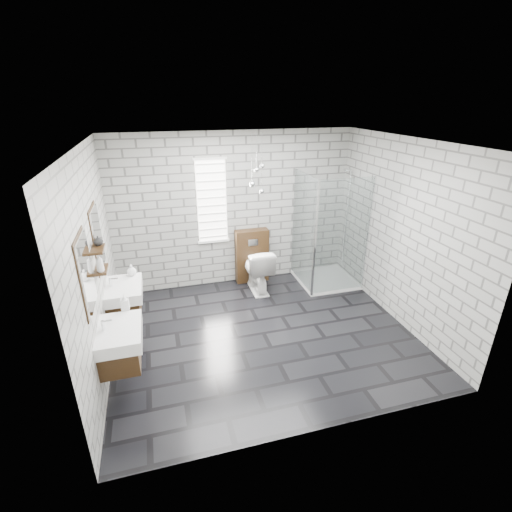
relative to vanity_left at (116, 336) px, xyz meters
name	(u,v)px	position (x,y,z in m)	size (l,w,h in m)	color
floor	(264,334)	(1.91, 0.63, -0.77)	(4.20, 3.60, 0.02)	black
ceiling	(265,141)	(1.91, 0.63, 1.95)	(4.20, 3.60, 0.02)	white
wall_back	(235,211)	(1.91, 2.44, 0.59)	(4.20, 0.02, 2.70)	#9A9A95
wall_front	(323,322)	(1.91, -1.18, 0.59)	(4.20, 0.02, 2.70)	#9A9A95
wall_left	(94,266)	(-0.20, 0.63, 0.59)	(0.02, 3.60, 2.70)	#9A9A95
wall_right	(402,234)	(4.02, 0.63, 0.59)	(0.02, 3.60, 2.70)	#9A9A95
vanity_left	(116,336)	(0.00, 0.00, 0.00)	(0.47, 0.70, 1.57)	#392411
vanity_right	(121,292)	(0.00, 1.05, 0.00)	(0.47, 0.70, 1.57)	#392411
shelf_lower	(101,270)	(-0.12, 0.58, 0.56)	(0.14, 0.30, 0.03)	#392411
shelf_upper	(97,249)	(-0.12, 0.58, 0.82)	(0.14, 0.30, 0.03)	#392411
window	(212,202)	(1.51, 2.41, 0.79)	(0.56, 0.05, 1.48)	white
cistern_panel	(252,256)	(2.19, 2.33, -0.26)	(0.60, 0.20, 1.00)	#392411
flush_plate	(253,243)	(2.19, 2.22, 0.04)	(0.18, 0.01, 0.12)	silver
shower_enclosure	(325,259)	(3.41, 1.81, -0.25)	(1.00, 1.00, 2.03)	white
pendant_cluster	(257,178)	(2.19, 2.00, 1.23)	(0.30, 0.26, 0.96)	silver
toilet	(257,269)	(2.19, 1.95, -0.35)	(0.45, 0.79, 0.80)	white
soap_bottle_a	(125,302)	(0.10, 0.39, 0.20)	(0.09, 0.09, 0.20)	#B2B2B2
soap_bottle_b	(131,270)	(0.15, 1.33, 0.18)	(0.13, 0.13, 0.17)	#B2B2B2
soap_bottle_c	(100,263)	(-0.11, 0.49, 0.69)	(0.09, 0.09, 0.22)	#B2B2B2
vase	(98,241)	(-0.11, 0.67, 0.90)	(0.11, 0.11, 0.11)	#B2B2B2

